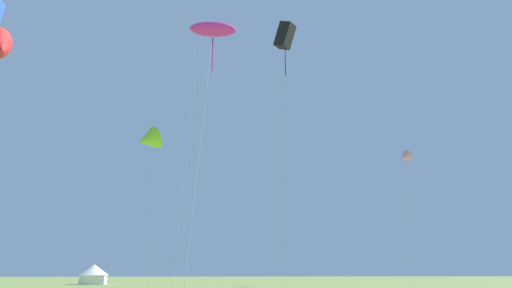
{
  "coord_description": "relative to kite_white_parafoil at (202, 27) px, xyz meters",
  "views": [
    {
      "loc": [
        -5.96,
        -5.17,
        1.49
      ],
      "look_at": [
        0.0,
        32.0,
        11.14
      ],
      "focal_mm": 35.26,
      "sensor_mm": 36.0,
      "label": 1
    }
  ],
  "objects": [
    {
      "name": "kite_pink_delta",
      "position": [
        26.53,
        2.53,
        -14.79
      ],
      "size": [
        2.23,
        2.04,
        16.88
      ],
      "color": "pink",
      "rests_on": "ground"
    },
    {
      "name": "festival_tent_center",
      "position": [
        -12.52,
        13.39,
        -29.32
      ],
      "size": [
        3.92,
        3.92,
        2.54
      ],
      "color": "white",
      "rests_on": "ground"
    },
    {
      "name": "kite_magenta_parafoil",
      "position": [
        -0.98,
        -36.11,
        -18.74
      ],
      "size": [
        2.13,
        1.25,
        12.41
      ],
      "color": "#E02DA3",
      "rests_on": "ground"
    },
    {
      "name": "kite_lime_delta",
      "position": [
        -6.26,
        7.72,
        -12.55
      ],
      "size": [
        4.49,
        4.24,
        20.06
      ],
      "color": "#99DB2D",
      "rests_on": "ground"
    },
    {
      "name": "kite_black_box",
      "position": [
        9.21,
        -5.5,
        -3.11
      ],
      "size": [
        2.68,
        2.63,
        29.25
      ],
      "color": "black",
      "rests_on": "ground"
    },
    {
      "name": "kite_white_parafoil",
      "position": [
        0.0,
        0.0,
        0.0
      ],
      "size": [
        3.46,
        2.53,
        31.21
      ],
      "color": "white",
      "rests_on": "ground"
    }
  ]
}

